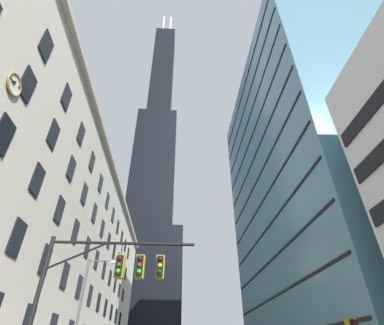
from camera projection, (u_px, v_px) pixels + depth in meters
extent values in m
cube|color=beige|center=(34.00, 255.00, 38.24)|extent=(17.42, 71.21, 26.70)
cube|color=#B2A893|center=(116.00, 176.00, 45.84)|extent=(0.70, 71.21, 0.60)
cube|color=black|center=(28.00, 322.00, 19.74)|extent=(0.14, 1.40, 2.20)
cube|color=black|center=(17.00, 238.00, 17.99)|extent=(0.14, 1.40, 2.20)
cube|color=black|center=(45.00, 260.00, 22.11)|extent=(0.14, 1.40, 2.20)
cube|color=black|center=(65.00, 276.00, 26.23)|extent=(0.14, 1.40, 2.20)
cube|color=black|center=(79.00, 287.00, 30.35)|extent=(0.14, 1.40, 2.20)
cube|color=black|center=(90.00, 295.00, 34.47)|extent=(0.14, 1.40, 2.20)
cube|color=black|center=(99.00, 302.00, 38.59)|extent=(0.14, 1.40, 2.20)
cube|color=black|center=(105.00, 308.00, 42.72)|extent=(0.14, 1.40, 2.20)
cube|color=black|center=(111.00, 312.00, 46.84)|extent=(0.14, 1.40, 2.20)
cube|color=black|center=(116.00, 316.00, 50.96)|extent=(0.14, 1.40, 2.20)
cube|color=black|center=(120.00, 319.00, 55.08)|extent=(0.14, 1.40, 2.20)
cube|color=black|center=(4.00, 135.00, 16.23)|extent=(0.14, 1.40, 2.20)
cube|color=black|center=(37.00, 180.00, 20.35)|extent=(0.14, 1.40, 2.20)
cube|color=black|center=(60.00, 210.00, 24.48)|extent=(0.14, 1.40, 2.20)
cube|color=black|center=(75.00, 231.00, 28.60)|extent=(0.14, 1.40, 2.20)
cube|color=black|center=(87.00, 247.00, 32.72)|extent=(0.14, 1.40, 2.20)
cube|color=black|center=(97.00, 260.00, 36.84)|extent=(0.14, 1.40, 2.20)
cube|color=black|center=(104.00, 270.00, 40.96)|extent=(0.14, 1.40, 2.20)
cube|color=black|center=(110.00, 278.00, 45.08)|extent=(0.14, 1.40, 2.20)
cube|color=black|center=(115.00, 285.00, 49.20)|extent=(0.14, 1.40, 2.20)
cube|color=black|center=(119.00, 290.00, 53.33)|extent=(0.14, 1.40, 2.20)
cube|color=black|center=(123.00, 295.00, 57.45)|extent=(0.14, 1.40, 2.20)
cube|color=black|center=(28.00, 85.00, 18.60)|extent=(0.14, 1.40, 2.20)
cube|color=black|center=(53.00, 134.00, 22.72)|extent=(0.14, 1.40, 2.20)
cube|color=black|center=(71.00, 169.00, 26.84)|extent=(0.14, 1.40, 2.20)
cube|color=black|center=(84.00, 194.00, 30.96)|extent=(0.14, 1.40, 2.20)
cube|color=black|center=(94.00, 213.00, 35.09)|extent=(0.14, 1.40, 2.20)
cube|color=black|center=(102.00, 229.00, 39.21)|extent=(0.14, 1.40, 2.20)
cube|color=black|center=(109.00, 241.00, 43.33)|extent=(0.14, 1.40, 2.20)
cube|color=black|center=(114.00, 251.00, 47.45)|extent=(0.14, 1.40, 2.20)
cube|color=black|center=(119.00, 260.00, 51.57)|extent=(0.14, 1.40, 2.20)
cube|color=black|center=(122.00, 267.00, 55.69)|extent=(0.14, 1.40, 2.20)
cube|color=black|center=(126.00, 273.00, 59.81)|extent=(0.14, 1.40, 2.20)
cube|color=black|center=(46.00, 46.00, 20.97)|extent=(0.14, 1.40, 2.20)
cube|color=black|center=(66.00, 97.00, 25.09)|extent=(0.14, 1.40, 2.20)
cube|color=black|center=(81.00, 134.00, 29.21)|extent=(0.14, 1.40, 2.20)
cube|color=black|center=(92.00, 162.00, 33.33)|extent=(0.14, 1.40, 2.20)
cube|color=black|center=(101.00, 184.00, 37.45)|extent=(0.14, 1.40, 2.20)
cube|color=black|center=(107.00, 201.00, 41.58)|extent=(0.14, 1.40, 2.20)
cube|color=black|center=(113.00, 215.00, 45.70)|extent=(0.14, 1.40, 2.20)
cube|color=black|center=(118.00, 227.00, 49.82)|extent=(0.14, 1.40, 2.20)
cube|color=black|center=(122.00, 237.00, 53.94)|extent=(0.14, 1.40, 2.20)
cube|color=black|center=(125.00, 246.00, 58.06)|extent=(0.14, 1.40, 2.20)
cube|color=black|center=(128.00, 253.00, 62.18)|extent=(0.14, 1.40, 2.20)
torus|color=olive|center=(14.00, 85.00, 17.00)|extent=(0.13, 1.44, 1.44)
cylinder|color=silver|center=(14.00, 85.00, 17.00)|extent=(0.05, 1.24, 1.24)
cube|color=black|center=(15.00, 82.00, 16.96)|extent=(0.03, 0.33, 0.30)
cube|color=black|center=(13.00, 81.00, 16.77)|extent=(0.03, 0.55, 0.11)
cube|color=black|center=(143.00, 294.00, 99.08)|extent=(25.94, 25.94, 40.58)
cube|color=black|center=(154.00, 172.00, 127.16)|extent=(18.16, 18.16, 59.02)
cube|color=black|center=(163.00, 74.00, 164.59)|extent=(11.67, 11.67, 73.78)
cylinder|color=silver|center=(163.00, 27.00, 191.88)|extent=(1.20, 1.20, 23.48)
cylinder|color=silver|center=(170.00, 27.00, 192.12)|extent=(1.20, 1.20, 23.48)
cube|color=teal|center=(320.00, 184.00, 43.27)|extent=(18.92, 35.64, 47.23)
cube|color=black|center=(274.00, 297.00, 33.97)|extent=(0.12, 34.64, 0.24)
cube|color=black|center=(269.00, 262.00, 36.22)|extent=(0.12, 34.64, 0.24)
cube|color=black|center=(265.00, 232.00, 38.48)|extent=(0.12, 34.64, 0.24)
cube|color=black|center=(261.00, 204.00, 40.73)|extent=(0.12, 34.64, 0.24)
cube|color=black|center=(257.00, 180.00, 42.99)|extent=(0.12, 34.64, 0.24)
cube|color=black|center=(254.00, 158.00, 45.24)|extent=(0.12, 34.64, 0.24)
cube|color=black|center=(251.00, 139.00, 47.50)|extent=(0.12, 34.64, 0.24)
cube|color=black|center=(248.00, 121.00, 49.75)|extent=(0.12, 34.64, 0.24)
cube|color=black|center=(246.00, 104.00, 52.01)|extent=(0.12, 34.64, 0.24)
cube|color=black|center=(244.00, 89.00, 54.26)|extent=(0.12, 34.64, 0.24)
cylinder|color=black|center=(32.00, 314.00, 11.96)|extent=(0.20, 0.20, 6.65)
cylinder|color=black|center=(124.00, 243.00, 13.87)|extent=(6.79, 0.14, 0.14)
cylinder|color=black|center=(79.00, 255.00, 13.43)|extent=(2.79, 0.10, 1.42)
cylinder|color=black|center=(122.00, 250.00, 13.70)|extent=(0.04, 0.04, 0.60)
cube|color=black|center=(119.00, 266.00, 13.28)|extent=(0.30, 0.30, 0.90)
cube|color=olive|center=(120.00, 267.00, 13.42)|extent=(0.40, 0.40, 1.04)
sphere|color=#450808|center=(120.00, 259.00, 13.30)|extent=(0.20, 0.20, 0.20)
sphere|color=#4B3A08|center=(119.00, 265.00, 13.15)|extent=(0.20, 0.20, 0.20)
sphere|color=green|center=(118.00, 271.00, 12.99)|extent=(0.20, 0.20, 0.20)
cylinder|color=black|center=(141.00, 250.00, 13.75)|extent=(0.04, 0.04, 0.60)
cube|color=black|center=(140.00, 266.00, 13.33)|extent=(0.30, 0.30, 0.90)
cube|color=olive|center=(140.00, 267.00, 13.47)|extent=(0.40, 0.40, 1.04)
sphere|color=#450808|center=(140.00, 259.00, 13.35)|extent=(0.20, 0.20, 0.20)
sphere|color=#4B3A08|center=(140.00, 265.00, 13.19)|extent=(0.20, 0.20, 0.20)
sphere|color=green|center=(139.00, 271.00, 13.04)|extent=(0.20, 0.20, 0.20)
cylinder|color=black|center=(161.00, 250.00, 13.80)|extent=(0.04, 0.04, 0.60)
cube|color=black|center=(160.00, 266.00, 13.38)|extent=(0.30, 0.30, 0.90)
cube|color=olive|center=(160.00, 267.00, 13.52)|extent=(0.40, 0.40, 1.04)
sphere|color=#450808|center=(160.00, 259.00, 13.40)|extent=(0.20, 0.20, 0.20)
sphere|color=yellow|center=(160.00, 265.00, 13.24)|extent=(0.20, 0.20, 0.20)
sphere|color=#083D10|center=(160.00, 272.00, 13.09)|extent=(0.20, 0.20, 0.20)
sphere|color=#450808|center=(355.00, 324.00, 12.80)|extent=(0.20, 0.20, 0.20)
cylinder|color=#47474C|center=(78.00, 318.00, 20.59)|extent=(0.18, 0.18, 8.39)
cylinder|color=#47474C|center=(101.00, 261.00, 22.92)|extent=(1.89, 0.10, 0.10)
ellipsoid|color=#EFE5C6|center=(113.00, 262.00, 22.91)|extent=(0.56, 0.32, 0.24)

